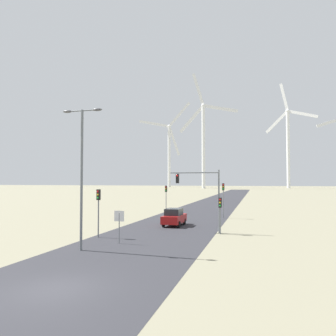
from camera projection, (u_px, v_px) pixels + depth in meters
name	position (u px, v px, depth m)	size (l,w,h in m)	color
ground_plane	(56.00, 289.00, 14.44)	(600.00, 600.00, 0.00)	gray
road_surface	(209.00, 206.00, 60.72)	(10.00, 240.00, 0.01)	#2D2D33
streetlamp	(82.00, 161.00, 22.66)	(3.02, 0.32, 9.77)	slate
stop_sign_near	(119.00, 221.00, 24.89)	(0.81, 0.07, 2.49)	slate
traffic_light_post_near_left	(98.00, 202.00, 27.64)	(0.28, 0.33, 4.05)	slate
traffic_light_post_near_right	(220.00, 207.00, 29.34)	(0.28, 0.34, 3.27)	slate
traffic_light_post_mid_left	(166.00, 193.00, 47.83)	(0.28, 0.33, 4.05)	slate
traffic_light_post_mid_right	(223.00, 193.00, 41.77)	(0.28, 0.34, 4.45)	slate
traffic_light_mast_overhead	(201.00, 187.00, 30.40)	(4.67, 0.35, 5.79)	slate
car_approaching	(174.00, 217.00, 34.78)	(1.88, 4.13, 1.83)	maroon
wind_turbine_far_left	(169.00, 149.00, 252.34)	(39.80, 4.92, 65.45)	white
wind_turbine_left	(203.00, 137.00, 206.62)	(37.44, 2.79, 73.88)	white
wind_turbine_center	(288.00, 141.00, 214.17)	(31.67, 11.82, 69.64)	white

